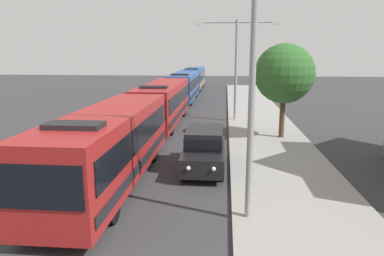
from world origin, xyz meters
TOP-DOWN VIEW (x-y plane):
  - bus_lead at (-1.30, 10.80)m, footprint 2.58×11.37m
  - bus_second_in_line at (-1.30, 23.33)m, footprint 2.58×11.80m
  - bus_middle at (-1.30, 36.65)m, footprint 2.58×11.80m
  - bus_fourth_in_line at (-1.30, 49.44)m, footprint 2.58×12.33m
  - white_suv at (2.40, 12.90)m, footprint 1.86×4.63m
  - streetlamp_near at (4.10, 7.86)m, footprint 6.08×0.28m
  - streetlamp_mid at (4.10, 25.04)m, footprint 6.34×0.28m
  - roadside_tree at (6.84, 19.15)m, footprint 3.61×3.61m

SIDE VIEW (x-z plane):
  - white_suv at x=2.40m, z-range 0.08..1.98m
  - bus_lead at x=-1.30m, z-range 0.09..3.30m
  - bus_middle at x=-1.30m, z-range 0.09..3.30m
  - bus_second_in_line at x=-1.30m, z-range 0.09..3.30m
  - bus_fourth_in_line at x=-1.30m, z-range 0.09..3.30m
  - roadside_tree at x=6.84m, z-range 1.20..6.92m
  - streetlamp_mid at x=4.10m, z-range 1.08..8.66m
  - streetlamp_near at x=4.10m, z-range 1.09..9.21m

